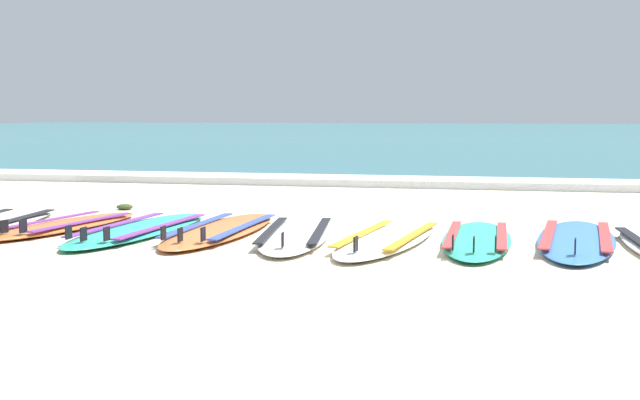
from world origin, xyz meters
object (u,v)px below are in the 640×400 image
object	(u,v)px
surfboard_2	(66,225)
surfboard_4	(221,230)
surfboard_5	(296,234)
surfboard_8	(576,239)
surfboard_6	(388,239)
surfboard_7	(477,239)
surfboard_3	(140,229)

from	to	relation	value
surfboard_2	surfboard_4	world-z (taller)	same
surfboard_4	surfboard_5	xyz separation A→B (m)	(0.72, -0.13, -0.00)
surfboard_4	surfboard_8	xyz separation A→B (m)	(3.03, 0.09, -0.00)
surfboard_6	surfboard_7	world-z (taller)	same
surfboard_2	surfboard_7	distance (m)	3.74
surfboard_3	surfboard_8	xyz separation A→B (m)	(3.75, 0.22, -0.00)
surfboard_5	surfboard_8	world-z (taller)	same
surfboard_2	surfboard_4	size ratio (longest dim) A/B	0.88
surfboard_2	surfboard_3	bearing A→B (deg)	-8.17
surfboard_8	surfboard_6	bearing A→B (deg)	-168.76
surfboard_2	surfboard_4	distance (m)	1.50
surfboard_5	surfboard_7	xyz separation A→B (m)	(1.52, 0.06, 0.00)
surfboard_2	surfboard_7	xyz separation A→B (m)	(3.74, -0.06, -0.00)
surfboard_4	surfboard_7	world-z (taller)	same
surfboard_4	surfboard_8	size ratio (longest dim) A/B	0.97
surfboard_5	surfboard_6	xyz separation A→B (m)	(0.80, -0.07, -0.00)
surfboard_4	surfboard_6	size ratio (longest dim) A/B	1.02
surfboard_2	surfboard_4	bearing A→B (deg)	0.59
surfboard_2	surfboard_6	xyz separation A→B (m)	(3.02, -0.19, -0.00)
surfboard_3	surfboard_4	distance (m)	0.73
surfboard_2	surfboard_3	world-z (taller)	same
surfboard_3	surfboard_5	world-z (taller)	same
surfboard_2	surfboard_8	xyz separation A→B (m)	(4.54, 0.11, -0.00)
surfboard_2	surfboard_3	xyz separation A→B (m)	(0.79, -0.11, -0.00)
surfboard_5	surfboard_8	bearing A→B (deg)	5.59
surfboard_5	surfboard_2	bearing A→B (deg)	176.99
surfboard_2	surfboard_8	world-z (taller)	same
surfboard_3	surfboard_7	size ratio (longest dim) A/B	1.10
surfboard_5	surfboard_8	xyz separation A→B (m)	(2.32, 0.23, -0.00)
surfboard_6	surfboard_8	bearing A→B (deg)	11.24
surfboard_3	surfboard_6	xyz separation A→B (m)	(2.23, -0.08, -0.00)
surfboard_6	surfboard_7	xyz separation A→B (m)	(0.72, 0.13, 0.00)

